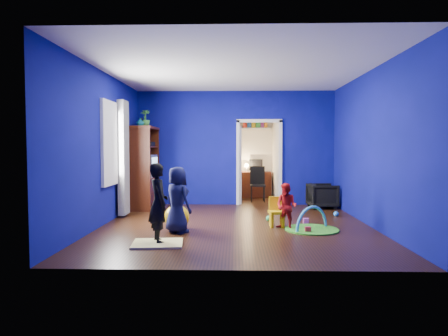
{
  "coord_description": "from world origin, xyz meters",
  "views": [
    {
      "loc": [
        -0.01,
        -7.45,
        1.47
      ],
      "look_at": [
        -0.23,
        0.4,
        1.06
      ],
      "focal_mm": 32.0,
      "sensor_mm": 36.0,
      "label": 1
    }
  ],
  "objects_px": {
    "toddler_red": "(286,206)",
    "folding_chair": "(258,185)",
    "armchair": "(322,196)",
    "play_mat": "(312,229)",
    "child_black": "(158,203)",
    "study_desk": "(256,184)",
    "child_navy": "(177,200)",
    "tv_armoire": "(144,168)",
    "crt_tv": "(145,166)",
    "vase": "(140,122)",
    "hopper_ball": "(177,217)",
    "kid_chair": "(277,213)"
  },
  "relations": [
    {
      "from": "armchair",
      "to": "child_black",
      "type": "relative_size",
      "value": 0.53
    },
    {
      "from": "tv_armoire",
      "to": "kid_chair",
      "type": "relative_size",
      "value": 3.92
    },
    {
      "from": "toddler_red",
      "to": "folding_chair",
      "type": "relative_size",
      "value": 0.9
    },
    {
      "from": "hopper_ball",
      "to": "study_desk",
      "type": "xyz_separation_m",
      "value": [
        1.65,
        4.68,
        0.15
      ]
    },
    {
      "from": "hopper_ball",
      "to": "kid_chair",
      "type": "distance_m",
      "value": 1.84
    },
    {
      "from": "play_mat",
      "to": "child_black",
      "type": "bearing_deg",
      "value": -158.25
    },
    {
      "from": "armchair",
      "to": "play_mat",
      "type": "relative_size",
      "value": 0.7
    },
    {
      "from": "crt_tv",
      "to": "vase",
      "type": "bearing_deg",
      "value": -97.59
    },
    {
      "from": "armchair",
      "to": "child_black",
      "type": "distance_m",
      "value": 4.89
    },
    {
      "from": "armchair",
      "to": "vase",
      "type": "xyz_separation_m",
      "value": [
        -4.31,
        -0.44,
        1.76
      ]
    },
    {
      "from": "vase",
      "to": "crt_tv",
      "type": "xyz_separation_m",
      "value": [
        0.04,
        0.3,
        -1.03
      ]
    },
    {
      "from": "crt_tv",
      "to": "folding_chair",
      "type": "distance_m",
      "value": 3.09
    },
    {
      "from": "folding_chair",
      "to": "play_mat",
      "type": "bearing_deg",
      "value": -78.47
    },
    {
      "from": "toddler_red",
      "to": "study_desk",
      "type": "distance_m",
      "value": 4.58
    },
    {
      "from": "child_black",
      "to": "tv_armoire",
      "type": "xyz_separation_m",
      "value": [
        -1.03,
        3.47,
        0.36
      ]
    },
    {
      "from": "armchair",
      "to": "hopper_ball",
      "type": "height_order",
      "value": "armchair"
    },
    {
      "from": "child_navy",
      "to": "folding_chair",
      "type": "height_order",
      "value": "child_navy"
    },
    {
      "from": "hopper_ball",
      "to": "folding_chair",
      "type": "height_order",
      "value": "folding_chair"
    },
    {
      "from": "child_navy",
      "to": "vase",
      "type": "xyz_separation_m",
      "value": [
        -1.21,
        2.43,
        1.49
      ]
    },
    {
      "from": "toddler_red",
      "to": "play_mat",
      "type": "distance_m",
      "value": 0.6
    },
    {
      "from": "child_black",
      "to": "toddler_red",
      "type": "bearing_deg",
      "value": -86.46
    },
    {
      "from": "armchair",
      "to": "tv_armoire",
      "type": "height_order",
      "value": "tv_armoire"
    },
    {
      "from": "toddler_red",
      "to": "kid_chair",
      "type": "xyz_separation_m",
      "value": [
        -0.15,
        0.2,
        -0.16
      ]
    },
    {
      "from": "child_navy",
      "to": "crt_tv",
      "type": "bearing_deg",
      "value": -23.48
    },
    {
      "from": "armchair",
      "to": "play_mat",
      "type": "bearing_deg",
      "value": 158.75
    },
    {
      "from": "study_desk",
      "to": "folding_chair",
      "type": "xyz_separation_m",
      "value": [
        0.0,
        -0.96,
        0.09
      ]
    },
    {
      "from": "kid_chair",
      "to": "toddler_red",
      "type": "bearing_deg",
      "value": -61.73
    },
    {
      "from": "armchair",
      "to": "folding_chair",
      "type": "distance_m",
      "value": 1.87
    },
    {
      "from": "play_mat",
      "to": "armchair",
      "type": "bearing_deg",
      "value": 73.98
    },
    {
      "from": "tv_armoire",
      "to": "study_desk",
      "type": "distance_m",
      "value": 3.62
    },
    {
      "from": "hopper_ball",
      "to": "kid_chair",
      "type": "relative_size",
      "value": 0.89
    },
    {
      "from": "armchair",
      "to": "toddler_red",
      "type": "xyz_separation_m",
      "value": [
        -1.19,
        -2.51,
        0.11
      ]
    },
    {
      "from": "armchair",
      "to": "crt_tv",
      "type": "distance_m",
      "value": 4.34
    },
    {
      "from": "child_navy",
      "to": "hopper_ball",
      "type": "relative_size",
      "value": 2.55
    },
    {
      "from": "toddler_red",
      "to": "hopper_ball",
      "type": "distance_m",
      "value": 1.98
    },
    {
      "from": "armchair",
      "to": "play_mat",
      "type": "xyz_separation_m",
      "value": [
        -0.75,
        -2.6,
        -0.29
      ]
    },
    {
      "from": "child_navy",
      "to": "study_desk",
      "type": "relative_size",
      "value": 1.29
    },
    {
      "from": "play_mat",
      "to": "kid_chair",
      "type": "bearing_deg",
      "value": 154.01
    },
    {
      "from": "crt_tv",
      "to": "toddler_red",
      "type": "bearing_deg",
      "value": -37.48
    },
    {
      "from": "child_navy",
      "to": "folding_chair",
      "type": "bearing_deg",
      "value": -68.65
    },
    {
      "from": "kid_chair",
      "to": "child_black",
      "type": "bearing_deg",
      "value": -154.86
    },
    {
      "from": "study_desk",
      "to": "child_black",
      "type": "bearing_deg",
      "value": -107.46
    },
    {
      "from": "crt_tv",
      "to": "armchair",
      "type": "bearing_deg",
      "value": 1.92
    },
    {
      "from": "child_black",
      "to": "hopper_ball",
      "type": "distance_m",
      "value": 1.07
    },
    {
      "from": "child_navy",
      "to": "tv_armoire",
      "type": "xyz_separation_m",
      "value": [
        -1.21,
        2.73,
        0.41
      ]
    },
    {
      "from": "study_desk",
      "to": "tv_armoire",
      "type": "bearing_deg",
      "value": -141.93
    },
    {
      "from": "folding_chair",
      "to": "study_desk",
      "type": "bearing_deg",
      "value": 90.0
    },
    {
      "from": "play_mat",
      "to": "study_desk",
      "type": "relative_size",
      "value": 1.07
    },
    {
      "from": "tv_armoire",
      "to": "play_mat",
      "type": "xyz_separation_m",
      "value": [
        3.57,
        -2.45,
        -0.97
      ]
    },
    {
      "from": "armchair",
      "to": "child_navy",
      "type": "height_order",
      "value": "child_navy"
    }
  ]
}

